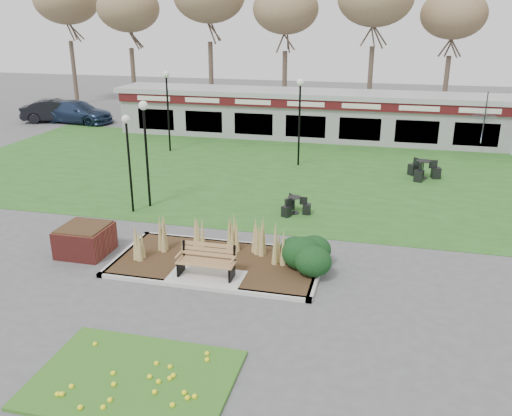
% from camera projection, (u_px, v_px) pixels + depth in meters
% --- Properties ---
extents(ground, '(100.00, 100.00, 0.00)m').
position_uv_depth(ground, '(205.00, 282.00, 15.71)').
color(ground, '#515154').
rests_on(ground, ground).
extents(lawn, '(34.00, 16.00, 0.02)m').
position_uv_depth(lawn, '(284.00, 172.00, 26.66)').
color(lawn, '#275A1C').
rests_on(lawn, ground).
extents(flower_bed, '(4.20, 3.00, 0.16)m').
position_uv_depth(flower_bed, '(134.00, 378.00, 11.48)').
color(flower_bed, '#2F621C').
rests_on(flower_bed, ground).
extents(planting_bed, '(6.75, 3.40, 1.27)m').
position_uv_depth(planting_bed, '(258.00, 256.00, 16.53)').
color(planting_bed, '#352115').
rests_on(planting_bed, ground).
extents(park_bench, '(1.70, 0.66, 0.93)m').
position_uv_depth(park_bench, '(207.00, 260.00, 15.73)').
color(park_bench, '#9F7C47').
rests_on(park_bench, ground).
extents(brick_planter, '(1.50, 1.50, 0.95)m').
position_uv_depth(brick_planter, '(85.00, 240.00, 17.45)').
color(brick_planter, maroon).
rests_on(brick_planter, ground).
extents(food_pavilion, '(24.60, 3.40, 2.90)m').
position_uv_depth(food_pavilion, '(309.00, 114.00, 33.44)').
color(food_pavilion, gray).
rests_on(food_pavilion, ground).
extents(lamp_post_near_left, '(0.32, 0.32, 3.82)m').
position_uv_depth(lamp_post_near_left, '(128.00, 142.00, 20.34)').
color(lamp_post_near_left, black).
rests_on(lamp_post_near_left, ground).
extents(lamp_post_mid_left, '(0.35, 0.35, 4.24)m').
position_uv_depth(lamp_post_mid_left, '(145.00, 131.00, 20.84)').
color(lamp_post_mid_left, black).
rests_on(lamp_post_mid_left, ground).
extents(lamp_post_mid_right, '(0.36, 0.36, 4.37)m').
position_uv_depth(lamp_post_mid_right, '(300.00, 103.00, 26.74)').
color(lamp_post_mid_right, black).
rests_on(lamp_post_mid_right, ground).
extents(lamp_post_far_left, '(0.37, 0.37, 4.44)m').
position_uv_depth(lamp_post_far_left, '(167.00, 93.00, 29.57)').
color(lamp_post_far_left, black).
rests_on(lamp_post_far_left, ground).
extents(bistro_set_b, '(1.12, 1.25, 0.67)m').
position_uv_depth(bistro_set_b, '(294.00, 208.00, 21.01)').
color(bistro_set_b, black).
rests_on(bistro_set_b, ground).
extents(bistro_set_c, '(1.53, 1.57, 0.85)m').
position_uv_depth(bistro_set_c, '(423.00, 172.00, 25.48)').
color(bistro_set_c, black).
rests_on(bistro_set_c, ground).
extents(patio_umbrella, '(2.29, 2.31, 2.32)m').
position_uv_depth(patio_umbrella, '(483.00, 128.00, 29.43)').
color(patio_umbrella, black).
rests_on(patio_umbrella, ground).
extents(car_silver, '(3.93, 1.60, 1.34)m').
position_uv_depth(car_silver, '(68.00, 110.00, 39.88)').
color(car_silver, '#B0B0B5').
rests_on(car_silver, ground).
extents(car_black, '(5.14, 3.28, 1.60)m').
position_uv_depth(car_black, '(57.00, 111.00, 38.75)').
color(car_black, black).
rests_on(car_black, ground).
extents(car_blue, '(5.51, 2.76, 1.54)m').
position_uv_depth(car_blue, '(77.00, 112.00, 38.41)').
color(car_blue, navy).
rests_on(car_blue, ground).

